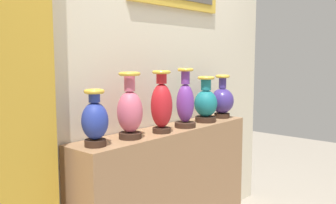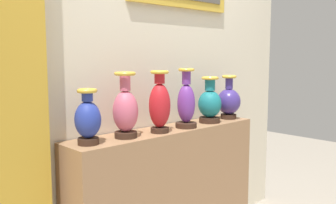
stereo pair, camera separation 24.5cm
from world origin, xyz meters
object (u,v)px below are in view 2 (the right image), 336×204
object	(u,v)px
vase_crimson	(160,104)
vase_teal	(210,103)
vase_rose	(125,110)
vase_indigo	(229,101)
vase_cobalt	(88,119)
vase_violet	(186,103)

from	to	relation	value
vase_crimson	vase_teal	bearing A→B (deg)	2.08
vase_rose	vase_crimson	xyz separation A→B (m)	(0.25, -0.03, 0.01)
vase_teal	vase_indigo	distance (m)	0.24
vase_cobalt	vase_crimson	xyz separation A→B (m)	(0.50, -0.03, 0.04)
vase_violet	vase_indigo	bearing A→B (deg)	2.84
vase_crimson	vase_indigo	bearing A→B (deg)	2.04
vase_violet	vase_teal	xyz separation A→B (m)	(0.26, 0.02, -0.03)
vase_cobalt	vase_teal	size ratio (longest dim) A/B	0.91
vase_violet	vase_indigo	xyz separation A→B (m)	(0.50, 0.02, -0.03)
vase_indigo	vase_rose	bearing A→B (deg)	-179.98
vase_cobalt	vase_crimson	bearing A→B (deg)	-3.40
vase_rose	vase_teal	xyz separation A→B (m)	(0.75, -0.01, -0.03)
vase_rose	vase_violet	bearing A→B (deg)	-2.85
vase_rose	vase_teal	distance (m)	0.76
vase_rose	vase_teal	size ratio (longest dim) A/B	1.16
vase_crimson	vase_teal	xyz separation A→B (m)	(0.51, 0.02, -0.04)
vase_cobalt	vase_rose	world-z (taller)	vase_rose
vase_crimson	vase_violet	size ratio (longest dim) A/B	0.98
vase_violet	vase_teal	world-z (taller)	vase_violet
vase_crimson	vase_indigo	distance (m)	0.74
vase_cobalt	vase_rose	xyz separation A→B (m)	(0.25, -0.00, 0.03)
vase_cobalt	vase_teal	bearing A→B (deg)	-0.64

